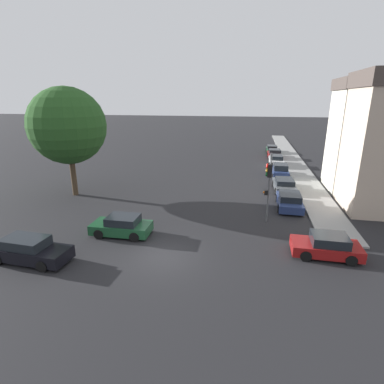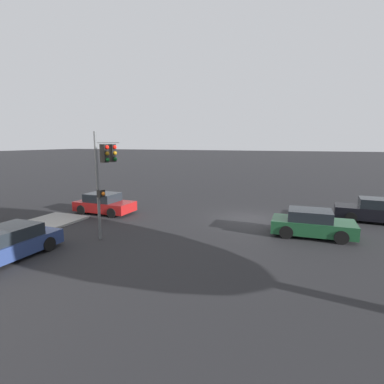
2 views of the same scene
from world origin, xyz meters
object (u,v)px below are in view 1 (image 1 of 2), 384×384
at_px(parked_car_1, 284,185).
at_px(parked_car_4, 274,154).
at_px(parked_car_5, 272,149).
at_px(parked_car_3, 276,161).
at_px(traffic_signal, 269,177).
at_px(crossing_car_1, 122,226).
at_px(street_tree, 67,126).
at_px(parked_car_0, 289,201).
at_px(crossing_car_0, 29,250).
at_px(crossing_car_2, 327,246).
at_px(parked_car_2, 280,171).

bearing_deg(parked_car_1, parked_car_4, -2.14).
bearing_deg(parked_car_5, parked_car_1, 179.34).
bearing_deg(parked_car_3, parked_car_5, -0.18).
distance_m(traffic_signal, crossing_car_1, 10.86).
relative_size(street_tree, parked_car_0, 2.26).
xyz_separation_m(crossing_car_0, crossing_car_1, (3.79, 4.32, -0.03)).
xyz_separation_m(street_tree, parked_car_3, (20.05, 17.57, -5.87)).
relative_size(crossing_car_2, parked_car_1, 0.85).
relative_size(parked_car_4, parked_car_5, 0.96).
bearing_deg(crossing_car_1, traffic_signal, -160.16).
bearing_deg(parked_car_0, parked_car_5, 0.77).
height_order(street_tree, parked_car_1, street_tree).
xyz_separation_m(traffic_signal, parked_car_3, (2.09, 21.30, -2.90)).
relative_size(parked_car_0, parked_car_2, 1.08).
relative_size(parked_car_1, parked_car_3, 0.98).
bearing_deg(parked_car_5, parked_car_3, 179.34).
xyz_separation_m(parked_car_1, parked_car_2, (0.07, 6.07, 0.09)).
xyz_separation_m(parked_car_1, parked_car_3, (-0.03, 12.13, 0.12)).
xyz_separation_m(street_tree, crossing_car_0, (4.44, -11.85, -5.91)).
bearing_deg(parked_car_2, parked_car_1, 179.21).
bearing_deg(street_tree, parked_car_2, 29.74).
relative_size(traffic_signal, parked_car_3, 1.12).
height_order(crossing_car_1, parked_car_0, crossing_car_1).
distance_m(street_tree, parked_car_4, 31.20).
xyz_separation_m(crossing_car_2, parked_car_3, (-1.27, 25.44, 0.08)).
height_order(street_tree, crossing_car_1, street_tree).
distance_m(street_tree, crossing_car_2, 23.50).
bearing_deg(street_tree, parked_car_5, 54.47).
distance_m(parked_car_1, parked_car_2, 6.07).
xyz_separation_m(traffic_signal, parked_car_0, (2.10, 4.03, -3.00)).
distance_m(crossing_car_0, parked_car_3, 33.30).
relative_size(traffic_signal, parked_car_0, 1.18).
bearing_deg(parked_car_0, parked_car_2, 0.26).
height_order(traffic_signal, parked_car_0, traffic_signal).
distance_m(crossing_car_2, parked_car_1, 13.37).
bearing_deg(parked_car_3, parked_car_2, -179.40).
height_order(crossing_car_1, parked_car_4, parked_car_4).
distance_m(parked_car_0, parked_car_1, 5.14).
distance_m(crossing_car_1, crossing_car_2, 13.10).
relative_size(street_tree, crossing_car_0, 2.09).
distance_m(crossing_car_1, parked_car_3, 27.74).
relative_size(crossing_car_2, parked_car_5, 0.88).
relative_size(crossing_car_0, parked_car_4, 1.13).
distance_m(crossing_car_1, parked_car_2, 22.46).
bearing_deg(parked_car_4, parked_car_1, 178.17).
relative_size(crossing_car_0, parked_car_5, 1.09).
height_order(crossing_car_1, parked_car_2, parked_car_2).
height_order(crossing_car_0, parked_car_4, parked_car_4).
relative_size(traffic_signal, crossing_car_2, 1.35).
distance_m(street_tree, parked_car_3, 27.29).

